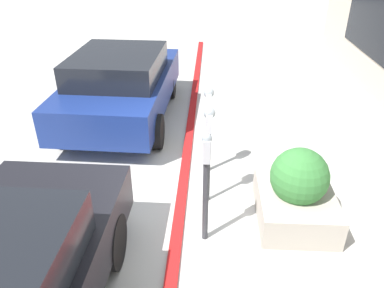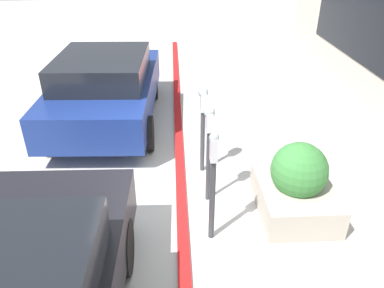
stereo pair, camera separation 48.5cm
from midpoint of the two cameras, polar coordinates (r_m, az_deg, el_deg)
name	(u,v)px [view 1 (the left image)]	position (r m, az deg, el deg)	size (l,w,h in m)	color
ground_plane	(186,199)	(5.90, 1.52, -8.48)	(40.00, 40.00, 0.00)	beige
curb_strip	(181,198)	(5.89, 0.73, -8.30)	(19.00, 0.16, 0.04)	red
parking_meter_nearest	(206,178)	(4.66, 5.15, -5.33)	(0.15, 0.12, 1.60)	#38383D
parking_meter_second	(209,136)	(5.29, 5.23, 1.18)	(0.19, 0.16, 1.57)	#38383D
parking_meter_middle	(208,116)	(6.06, 4.80, 4.22)	(0.19, 0.16, 1.54)	#38383D
planter_box	(297,192)	(5.56, 18.12, -7.11)	(1.34, 1.05, 1.12)	#B2A899
parked_car_middle	(121,85)	(8.16, -9.07, 8.88)	(4.16, 2.11, 1.52)	navy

